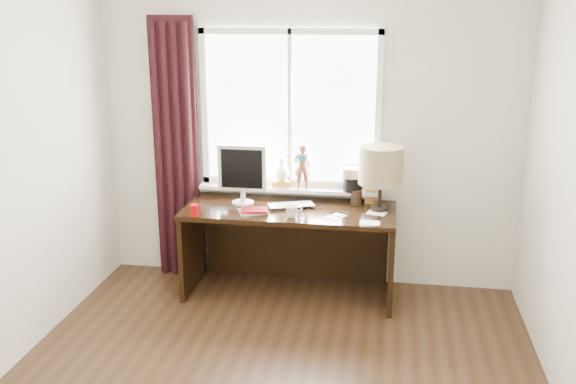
% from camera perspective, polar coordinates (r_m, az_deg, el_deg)
% --- Properties ---
extents(wall_back, '(3.50, 0.00, 2.60)m').
position_cam_1_polar(wall_back, '(5.37, 1.81, 5.28)').
color(wall_back, beige).
rests_on(wall_back, ground).
extents(laptop, '(0.43, 0.36, 0.03)m').
position_cam_1_polar(laptop, '(5.19, 0.29, -1.22)').
color(laptop, silver).
rests_on(laptop, desk).
extents(mug, '(0.13, 0.13, 0.10)m').
position_cam_1_polar(mug, '(4.95, 0.31, -1.69)').
color(mug, white).
rests_on(mug, desk).
extents(red_cup, '(0.07, 0.07, 0.09)m').
position_cam_1_polar(red_cup, '(5.03, -8.32, -1.61)').
color(red_cup, '#940305').
rests_on(red_cup, desk).
extents(window, '(1.52, 0.22, 1.40)m').
position_cam_1_polar(window, '(5.34, 0.29, 5.25)').
color(window, white).
rests_on(window, ground).
extents(curtain, '(0.38, 0.09, 2.25)m').
position_cam_1_polar(curtain, '(5.58, -9.96, 3.51)').
color(curtain, black).
rests_on(curtain, floor).
extents(desk, '(1.70, 0.70, 0.75)m').
position_cam_1_polar(desk, '(5.34, 0.29, -3.64)').
color(desk, black).
rests_on(desk, floor).
extents(monitor, '(0.40, 0.18, 0.49)m').
position_cam_1_polar(monitor, '(5.23, -4.08, 1.88)').
color(monitor, beige).
rests_on(monitor, desk).
extents(notebook_stack, '(0.27, 0.23, 0.03)m').
position_cam_1_polar(notebook_stack, '(5.06, -3.07, -1.69)').
color(notebook_stack, beige).
rests_on(notebook_stack, desk).
extents(brush_holder, '(0.09, 0.09, 0.25)m').
position_cam_1_polar(brush_holder, '(5.29, 6.11, -0.45)').
color(brush_holder, black).
rests_on(brush_holder, desk).
extents(icon_frame, '(0.10, 0.03, 0.13)m').
position_cam_1_polar(icon_frame, '(5.31, 7.40, -0.39)').
color(icon_frame, gold).
rests_on(icon_frame, desk).
extents(table_lamp, '(0.35, 0.35, 0.52)m').
position_cam_1_polar(table_lamp, '(5.08, 8.27, 2.29)').
color(table_lamp, black).
rests_on(table_lamp, desk).
extents(loose_papers, '(0.49, 0.37, 0.00)m').
position_cam_1_polar(loose_papers, '(4.98, 6.48, -2.26)').
color(loose_papers, white).
rests_on(loose_papers, desk).
extents(desk_cables, '(0.44, 0.31, 0.01)m').
position_cam_1_polar(desk_cables, '(5.13, 2.96, -1.59)').
color(desk_cables, black).
rests_on(desk_cables, desk).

